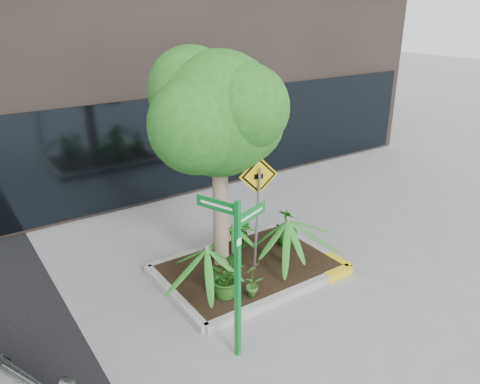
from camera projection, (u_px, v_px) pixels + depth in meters
ground at (249, 282)px, 8.67m from camera, size 80.00×80.00×0.00m
planter at (251, 268)px, 8.96m from camera, size 3.35×2.36×0.15m
tree at (218, 114)px, 7.98m from camera, size 2.79×2.47×4.18m
palm_front at (288, 220)px, 8.72m from camera, size 1.08×1.08×1.20m
palm_left at (207, 249)px, 7.86m from camera, size 0.98×0.98×1.09m
palm_back at (233, 226)px, 9.18m from camera, size 0.72×0.72×0.80m
shrub_a at (224, 276)px, 7.90m from camera, size 0.95×0.95×0.75m
shrub_b at (287, 227)px, 9.61m from camera, size 0.54×0.54×0.79m
shrub_c at (252, 279)px, 7.90m from camera, size 0.46×0.46×0.68m
shrub_d at (242, 232)px, 9.50m from camera, size 0.45×0.45×0.69m
street_sign_post at (237, 262)px, 6.40m from camera, size 0.89×0.69×2.45m
cattle_sign at (258, 196)px, 8.13m from camera, size 0.68×0.28×2.28m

